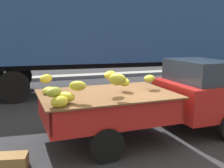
{
  "coord_description": "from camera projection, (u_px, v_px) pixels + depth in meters",
  "views": [
    {
      "loc": [
        -2.31,
        -5.33,
        2.32
      ],
      "look_at": [
        -0.45,
        0.38,
        1.2
      ],
      "focal_mm": 43.79,
      "sensor_mm": 36.0,
      "label": 1
    }
  ],
  "objects": [
    {
      "name": "fallen_banana_bunch_near_tailgate",
      "position": [
        16.0,
        160.0,
        4.82
      ],
      "size": [
        0.38,
        0.36,
        0.22
      ],
      "primitive_type": "ellipsoid",
      "rotation": [
        0.0,
        0.0,
        5.74
      ],
      "color": "#99A62E",
      "rests_on": "ground"
    },
    {
      "name": "curb_strip",
      "position": [
        71.0,
        77.0,
        14.29
      ],
      "size": [
        80.0,
        0.8,
        0.16
      ],
      "primitive_type": "cube",
      "color": "gray",
      "rests_on": "ground"
    },
    {
      "name": "pickup_truck",
      "position": [
        184.0,
        95.0,
        6.42
      ],
      "size": [
        4.96,
        2.11,
        1.7
      ],
      "rotation": [
        0.0,
        0.0,
        0.05
      ],
      "color": "#B21E19",
      "rests_on": "ground"
    },
    {
      "name": "ground",
      "position": [
        136.0,
        139.0,
        6.11
      ],
      "size": [
        220.0,
        220.0,
        0.0
      ],
      "primitive_type": "plane",
      "color": "#28282B"
    },
    {
      "name": "semi_trailer",
      "position": [
        107.0,
        28.0,
        10.81
      ],
      "size": [
        12.13,
        3.27,
        3.95
      ],
      "rotation": [
        0.0,
        0.0,
        -0.06
      ],
      "color": "navy",
      "rests_on": "ground"
    },
    {
      "name": "produce_crate",
      "position": [
        12.0,
        162.0,
        4.74
      ],
      "size": [
        0.58,
        0.45,
        0.25
      ],
      "primitive_type": "cube",
      "rotation": [
        0.0,
        0.0,
        -0.19
      ],
      "color": "olive",
      "rests_on": "ground"
    }
  ]
}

